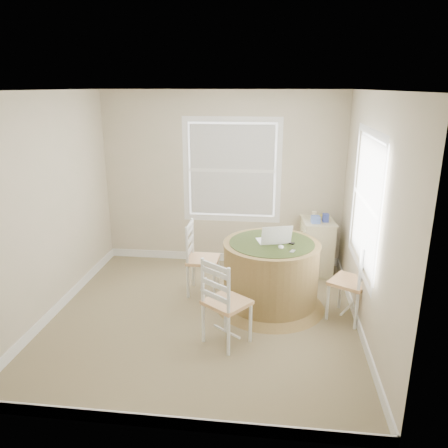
# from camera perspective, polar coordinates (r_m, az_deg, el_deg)

# --- Properties ---
(room) EXTENTS (3.64, 3.64, 2.64)m
(room) POSITION_cam_1_polar(r_m,az_deg,el_deg) (4.97, -0.69, 1.91)
(room) COLOR #8B7C58
(room) RESTS_ON ground
(round_table) EXTENTS (1.35, 1.35, 0.85)m
(round_table) POSITION_cam_1_polar(r_m,az_deg,el_deg) (5.42, 6.13, -6.27)
(round_table) COLOR olive
(round_table) RESTS_ON ground
(chair_left) EXTENTS (0.40, 0.42, 0.95)m
(chair_left) POSITION_cam_1_polar(r_m,az_deg,el_deg) (5.74, -2.74, -4.61)
(chair_left) COLOR white
(chair_left) RESTS_ON ground
(chair_near) EXTENTS (0.58, 0.57, 0.95)m
(chair_near) POSITION_cam_1_polar(r_m,az_deg,el_deg) (4.65, 0.38, -10.14)
(chair_near) COLOR white
(chair_near) RESTS_ON ground
(chair_right) EXTENTS (0.56, 0.56, 0.95)m
(chair_right) POSITION_cam_1_polar(r_m,az_deg,el_deg) (5.31, 16.09, -7.21)
(chair_right) COLOR white
(chair_right) RESTS_ON ground
(laptop) EXTENTS (0.44, 0.42, 0.26)m
(laptop) POSITION_cam_1_polar(r_m,az_deg,el_deg) (5.29, 6.50, -2.03)
(laptop) COLOR white
(laptop) RESTS_ON round_table
(mouse) EXTENTS (0.10, 0.12, 0.04)m
(mouse) POSITION_cam_1_polar(r_m,az_deg,el_deg) (5.13, 7.44, -2.98)
(mouse) COLOR white
(mouse) RESTS_ON round_table
(phone) EXTENTS (0.07, 0.10, 0.02)m
(phone) POSITION_cam_1_polar(r_m,az_deg,el_deg) (5.03, 8.94, -3.57)
(phone) COLOR #B7BABF
(phone) RESTS_ON round_table
(keys) EXTENTS (0.07, 0.07, 0.02)m
(keys) POSITION_cam_1_polar(r_m,az_deg,el_deg) (5.26, 8.84, -2.57)
(keys) COLOR black
(keys) RESTS_ON round_table
(corner_chest) EXTENTS (0.50, 0.64, 0.80)m
(corner_chest) POSITION_cam_1_polar(r_m,az_deg,el_deg) (6.55, 11.97, -2.83)
(corner_chest) COLOR beige
(corner_chest) RESTS_ON ground
(tissue_box) EXTENTS (0.13, 0.13, 0.10)m
(tissue_box) POSITION_cam_1_polar(r_m,az_deg,el_deg) (6.27, 11.86, 0.58)
(tissue_box) COLOR #5C7BD4
(tissue_box) RESTS_ON corner_chest
(box_yellow) EXTENTS (0.16, 0.11, 0.06)m
(box_yellow) POSITION_cam_1_polar(r_m,az_deg,el_deg) (6.48, 12.87, 0.89)
(box_yellow) COLOR gold
(box_yellow) RESTS_ON corner_chest
(box_blue) EXTENTS (0.09, 0.09, 0.12)m
(box_blue) POSITION_cam_1_polar(r_m,az_deg,el_deg) (6.34, 13.17, 0.78)
(box_blue) COLOR #324098
(box_blue) RESTS_ON corner_chest
(cup_cream) EXTENTS (0.07, 0.07, 0.09)m
(cup_cream) POSITION_cam_1_polar(r_m,az_deg,el_deg) (6.53, 11.68, 1.24)
(cup_cream) COLOR beige
(cup_cream) RESTS_ON corner_chest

